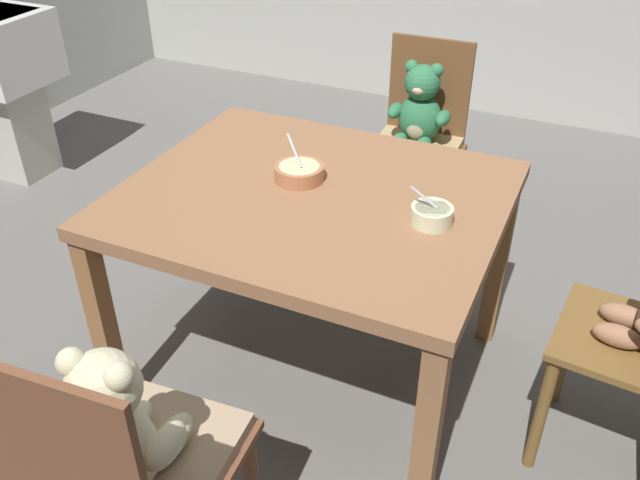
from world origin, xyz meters
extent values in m
cube|color=#63615E|center=(0.00, 0.00, -0.02)|extent=(5.20, 5.20, 0.04)
cube|color=#8F6140|center=(0.00, 0.00, 0.69)|extent=(1.10, 0.93, 0.04)
cube|color=brown|center=(-0.51, -0.42, 0.33)|extent=(0.06, 0.06, 0.67)
cube|color=#8F613D|center=(0.51, -0.42, 0.33)|extent=(0.06, 0.06, 0.67)
cube|color=olive|center=(-0.51, 0.42, 0.33)|extent=(0.06, 0.06, 0.67)
cube|color=brown|center=(0.51, 0.42, 0.33)|extent=(0.06, 0.06, 0.67)
cube|color=brown|center=(0.05, 0.85, 0.45)|extent=(0.37, 0.38, 0.02)
cube|color=brown|center=(0.05, 1.03, 0.67)|extent=(0.34, 0.02, 0.43)
cylinder|color=brown|center=(-0.10, 0.69, 0.22)|extent=(0.04, 0.04, 0.44)
cylinder|color=brown|center=(0.21, 0.70, 0.22)|extent=(0.04, 0.04, 0.44)
cylinder|color=brown|center=(-0.10, 1.01, 0.22)|extent=(0.04, 0.04, 0.44)
cylinder|color=brown|center=(0.20, 1.01, 0.22)|extent=(0.04, 0.04, 0.44)
cube|color=tan|center=(0.05, 0.85, 0.48)|extent=(0.34, 0.35, 0.04)
ellipsoid|color=#2F7248|center=(0.05, 0.92, 0.59)|extent=(0.18, 0.15, 0.20)
ellipsoid|color=#CFB193|center=(0.05, 0.87, 0.58)|extent=(0.10, 0.05, 0.12)
sphere|color=#2F7248|center=(0.05, 0.91, 0.75)|extent=(0.14, 0.14, 0.14)
ellipsoid|color=#CFB193|center=(0.05, 0.86, 0.74)|extent=(0.06, 0.05, 0.04)
sphere|color=#2F7248|center=(0.00, 0.92, 0.80)|extent=(0.05, 0.05, 0.05)
sphere|color=#2F7248|center=(0.10, 0.92, 0.80)|extent=(0.05, 0.05, 0.05)
ellipsoid|color=#2F7248|center=(-0.05, 0.89, 0.62)|extent=(0.06, 0.11, 0.06)
ellipsoid|color=#2F7248|center=(0.15, 0.90, 0.62)|extent=(0.06, 0.11, 0.06)
ellipsoid|color=#2F7248|center=(0.00, 0.81, 0.52)|extent=(0.06, 0.13, 0.06)
ellipsoid|color=#2F7248|center=(0.10, 0.81, 0.52)|extent=(0.06, 0.13, 0.06)
cube|color=brown|center=(-0.01, -0.85, 0.45)|extent=(0.41, 0.44, 0.02)
cube|color=brown|center=(0.00, -1.05, 0.69)|extent=(0.35, 0.04, 0.46)
cylinder|color=brown|center=(-0.18, -0.68, 0.22)|extent=(0.04, 0.04, 0.44)
cube|color=tan|center=(-0.01, -0.85, 0.48)|extent=(0.38, 0.41, 0.04)
ellipsoid|color=beige|center=(-0.01, -0.92, 0.60)|extent=(0.20, 0.17, 0.22)
ellipsoid|color=beige|center=(-0.01, -0.87, 0.59)|extent=(0.11, 0.06, 0.13)
sphere|color=beige|center=(-0.01, -0.91, 0.77)|extent=(0.15, 0.15, 0.15)
ellipsoid|color=beige|center=(-0.01, -0.86, 0.75)|extent=(0.06, 0.06, 0.04)
sphere|color=beige|center=(0.04, -0.92, 0.82)|extent=(0.06, 0.06, 0.06)
sphere|color=beige|center=(-0.06, -0.93, 0.82)|extent=(0.06, 0.06, 0.06)
ellipsoid|color=beige|center=(0.10, -0.89, 0.63)|extent=(0.07, 0.13, 0.06)
ellipsoid|color=beige|center=(-0.11, -0.91, 0.63)|extent=(0.07, 0.13, 0.06)
ellipsoid|color=beige|center=(0.04, -0.81, 0.53)|extent=(0.08, 0.15, 0.07)
ellipsoid|color=beige|center=(-0.07, -0.82, 0.53)|extent=(0.08, 0.15, 0.07)
cube|color=brown|center=(0.94, 0.04, 0.45)|extent=(0.42, 0.40, 0.02)
cylinder|color=brown|center=(0.79, 0.20, 0.22)|extent=(0.04, 0.04, 0.44)
cylinder|color=brown|center=(0.76, -0.10, 0.22)|extent=(0.04, 0.04, 0.44)
ellipsoid|color=#996A4D|center=(0.91, 0.09, 0.49)|extent=(0.14, 0.07, 0.06)
ellipsoid|color=#996A4D|center=(0.90, -0.01, 0.49)|extent=(0.14, 0.07, 0.06)
cylinder|color=#B36E47|center=(-0.07, 0.06, 0.74)|extent=(0.15, 0.15, 0.05)
cylinder|color=#B36E47|center=(-0.07, 0.06, 0.72)|extent=(0.08, 0.08, 0.01)
cylinder|color=beige|center=(-0.07, 0.06, 0.76)|extent=(0.12, 0.12, 0.01)
cylinder|color=#BCBCC1|center=(-0.10, 0.08, 0.79)|extent=(0.08, 0.07, 0.08)
ellipsoid|color=#BCBCC1|center=(-0.06, 0.05, 0.75)|extent=(0.04, 0.04, 0.01)
cylinder|color=beige|center=(0.36, -0.02, 0.74)|extent=(0.12, 0.12, 0.05)
cylinder|color=beige|center=(0.36, -0.02, 0.72)|extent=(0.06, 0.06, 0.01)
cylinder|color=beige|center=(0.36, -0.02, 0.76)|extent=(0.09, 0.09, 0.01)
cylinder|color=#BCBCC1|center=(0.34, -0.02, 0.79)|extent=(0.08, 0.02, 0.06)
ellipsoid|color=#BCBCC1|center=(0.37, -0.02, 0.75)|extent=(0.04, 0.03, 0.01)
cube|color=#B7B2A8|center=(-2.05, 0.70, 0.25)|extent=(0.32, 0.26, 0.50)
camera|label=1|loc=(0.73, -1.56, 1.69)|focal=37.69mm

